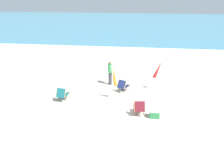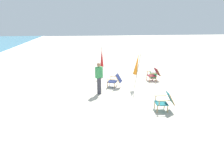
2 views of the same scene
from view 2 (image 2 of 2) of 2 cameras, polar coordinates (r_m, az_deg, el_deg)
The scene contains 8 objects.
ground_plane at distance 11.36m, azimuth 6.34°, elevation -1.02°, with size 80.00×80.00×0.00m, color beige.
beach_chair_front_right at distance 12.81m, azimuth 11.94°, elevation 2.84°, with size 0.65×0.81×0.78m.
beach_chair_mid_center at distance 11.23m, azimuth 0.91°, elevation 1.12°, with size 0.85×0.94×0.77m.
beach_chair_front_left at distance 8.66m, azimuth 14.99°, elevation -4.65°, with size 0.65×0.80×0.79m.
umbrella_furled_red at distance 12.97m, azimuth -2.92°, elevation 7.44°, with size 0.78×0.28×2.02m.
umbrella_furled_orange at distance 10.81m, azimuth 7.12°, elevation 5.56°, with size 0.42×0.45×2.11m.
person_near_chairs at distance 10.13m, azimuth -3.72°, elevation 1.68°, with size 0.32×0.39×1.63m.
cooler_box at distance 13.62m, azimuth 11.66°, elevation 2.78°, with size 0.49×0.35×0.40m.
Camera 2 is at (-10.43, 2.69, 3.63)m, focal length 32.00 mm.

